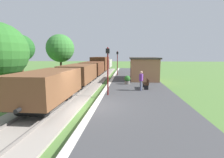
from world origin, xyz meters
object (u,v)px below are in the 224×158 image
station_hut (143,68)px  bench_near_hut (146,83)px  freight_train (93,68)px  lamp_post_near (108,62)px  tree_trackside_far (21,48)px  tree_field_distant (60,50)px  potted_planter (127,80)px  tree_field_left (60,48)px  lamp_post_far (117,59)px  person_waiting (141,80)px

station_hut → bench_near_hut: (-0.27, -6.18, -0.93)m
freight_train → lamp_post_near: 10.98m
tree_trackside_far → tree_field_distant: (-0.31, 11.47, 0.11)m
freight_train → potted_planter: 7.21m
tree_field_left → tree_field_distant: tree_field_left is taller
tree_trackside_far → lamp_post_near: bearing=-24.2°
station_hut → bench_near_hut: station_hut is taller
freight_train → tree_trackside_far: bearing=-137.3°
potted_planter → tree_field_distant: (-11.61, 10.82, 3.41)m
tree_trackside_far → tree_field_distant: size_ratio=0.92×
bench_near_hut → tree_trackside_far: tree_trackside_far is taller
potted_planter → tree_trackside_far: 11.78m
freight_train → tree_trackside_far: size_ratio=5.98×
station_hut → tree_field_left: (-11.10, 0.65, 2.57)m
bench_near_hut → tree_trackside_far: size_ratio=0.28×
lamp_post_near → lamp_post_far: same height
lamp_post_far → tree_field_left: size_ratio=0.61×
lamp_post_near → tree_trackside_far: tree_trackside_far is taller
lamp_post_near → bench_near_hut: bearing=40.5°
potted_planter → lamp_post_far: size_ratio=0.25×
station_hut → freight_train: bearing=168.1°
tree_trackside_far → person_waiting: bearing=-11.5°
bench_near_hut → person_waiting: bearing=-121.3°
lamp_post_near → tree_trackside_far: 10.79m
tree_trackside_far → potted_planter: bearing=3.3°
lamp_post_far → bench_near_hut: bearing=-71.8°
potted_planter → tree_field_left: size_ratio=0.15×
potted_planter → lamp_post_near: bearing=-106.7°
tree_field_distant → potted_planter: bearing=-43.0°
person_waiting → tree_field_distant: size_ratio=0.29×
freight_train → tree_field_distant: size_ratio=5.51×
station_hut → lamp_post_far: 5.29m
bench_near_hut → lamp_post_near: size_ratio=0.41×
station_hut → person_waiting: station_hut is taller
bench_near_hut → potted_planter: size_ratio=1.64×
bench_near_hut → person_waiting: size_ratio=0.88×
tree_field_left → tree_field_distant: bearing=112.0°
person_waiting → tree_trackside_far: tree_trackside_far is taller
lamp_post_far → tree_field_left: bearing=-157.7°
potted_planter → bench_near_hut: bearing=-52.2°
station_hut → tree_field_left: tree_field_left is taller
bench_near_hut → person_waiting: (-0.57, -0.93, 0.46)m
tree_trackside_far → tree_field_left: size_ratio=0.89×
person_waiting → bench_near_hut: bearing=-99.4°
bench_near_hut → tree_trackside_far: 13.55m
tree_field_distant → person_waiting: bearing=-47.6°
station_hut → lamp_post_near: size_ratio=1.57×
freight_train → tree_field_distant: 9.14m
tree_field_left → tree_trackside_far: bearing=-112.9°
potted_planter → lamp_post_near: lamp_post_near is taller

